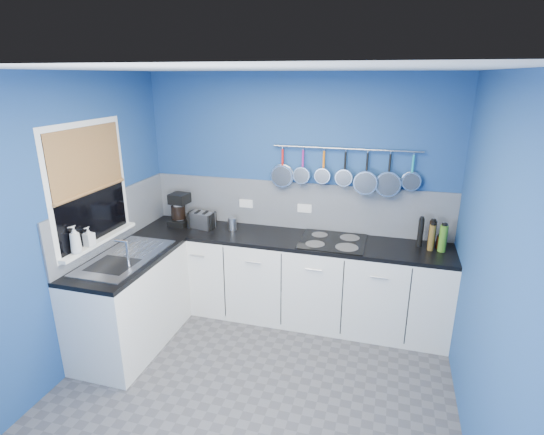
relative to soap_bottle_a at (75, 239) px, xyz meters
The scene contains 40 objects.
floor 1.93m from the soap_bottle_a, ahead, with size 3.20×3.00×0.02m, color #47474C.
ceiling 2.03m from the soap_bottle_a, ahead, with size 3.20×3.00×0.02m, color white.
wall_back 2.16m from the soap_bottle_a, 44.90° to the left, with size 3.20×0.02×2.50m, color navy.
wall_front 2.14m from the soap_bottle_a, 44.34° to the right, with size 3.20×0.02×2.50m, color navy.
wall_left 0.11m from the soap_bottle_a, 169.59° to the left, with size 0.02×3.00×2.50m, color navy.
wall_right 3.14m from the soap_bottle_a, ahead, with size 0.02×3.00×2.50m, color navy.
backsplash_back 2.14m from the soap_bottle_a, 44.48° to the left, with size 3.20×0.02×0.50m, color #9195A0.
backsplash_left 0.62m from the soap_bottle_a, 95.39° to the left, with size 0.02×1.80×0.50m, color #9195A0.
cabinet_run_back 2.09m from the soap_bottle_a, 38.45° to the left, with size 3.20×0.60×0.86m, color silver.
worktop_back 1.97m from the soap_bottle_a, 38.45° to the left, with size 3.20×0.60×0.04m, color black.
cabinet_run_left 0.84m from the soap_bottle_a, 53.84° to the left, with size 0.60×1.20×0.86m, color silver.
worktop_left 0.49m from the soap_bottle_a, 53.84° to the left, with size 0.60×1.20×0.04m, color black.
window_frame 0.50m from the soap_bottle_a, 98.14° to the left, with size 0.01×1.00×1.10m, color white.
window_glass 0.50m from the soap_bottle_a, 97.24° to the left, with size 0.01×0.90×1.00m, color black.
bamboo_blind 0.68m from the soap_bottle_a, 95.81° to the left, with size 0.01×0.90×0.55m, color #A3773A.
window_sill 0.34m from the soap_bottle_a, 93.64° to the left, with size 0.10×0.98×0.03m, color white.
sink_unit 0.47m from the soap_bottle_a, 53.84° to the left, with size 0.50×0.95×0.01m, color silver.
mixer_tap 0.44m from the soap_bottle_a, 19.05° to the left, with size 0.12×0.08×0.26m, color silver, non-canonical shape.
socket_left 1.78m from the soap_bottle_a, 56.66° to the left, with size 0.15×0.01×0.09m, color white.
socket_right 2.21m from the soap_bottle_a, 42.43° to the left, with size 0.15×0.01×0.09m, color white.
pot_rail 2.58m from the soap_bottle_a, 35.81° to the left, with size 0.02×0.02×1.45m, color silver.
soap_bottle_a is the anchor object (origin of this frame).
soap_bottle_b 0.17m from the soap_bottle_a, 90.00° to the left, with size 0.08×0.08×0.17m, color white.
paper_towel 1.29m from the soap_bottle_a, 76.77° to the left, with size 0.11×0.11×0.25m, color white.
coffee_maker 1.29m from the soap_bottle_a, 76.68° to the left, with size 0.20×0.22×0.35m, color black, non-canonical shape.
toaster 1.37m from the soap_bottle_a, 65.60° to the left, with size 0.26×0.15×0.17m, color silver.
canister 1.56m from the soap_bottle_a, 54.32° to the left, with size 0.09×0.09×0.13m, color silver.
hob 2.33m from the soap_bottle_a, 31.29° to the left, with size 0.63×0.56×0.01m, color black.
pan_0 2.05m from the soap_bottle_a, 46.20° to the left, with size 0.23×0.06×0.42m, color silver, non-canonical shape.
pan_1 2.21m from the soap_bottle_a, 42.16° to the left, with size 0.17×0.09×0.36m, color silver, non-canonical shape.
pan_2 2.37m from the soap_bottle_a, 38.66° to the left, with size 0.16×0.09×0.35m, color silver, non-canonical shape.
pan_3 2.53m from the soap_bottle_a, 35.63° to the left, with size 0.17×0.09×0.36m, color silver, non-canonical shape.
pan_4 2.70m from the soap_bottle_a, 32.98° to the left, with size 0.23×0.12×0.42m, color silver, non-canonical shape.
pan_5 2.88m from the soap_bottle_a, 30.67° to the left, with size 0.25×0.08×0.44m, color silver, non-canonical shape.
pan_6 3.07m from the soap_bottle_a, 28.63° to the left, with size 0.18×0.06×0.37m, color silver, non-canonical shape.
condiment_0 3.26m from the soap_bottle_a, 23.96° to the left, with size 0.07×0.07×0.12m, color #4C190C.
condiment_1 3.18m from the soap_bottle_a, 24.46° to the left, with size 0.07×0.07×0.27m, color black.
condiment_2 3.09m from the soap_bottle_a, 25.35° to the left, with size 0.05×0.05×0.28m, color black.
condiment_3 3.24m from the soap_bottle_a, 22.69° to the left, with size 0.07×0.07×0.25m, color #3F721E.
condiment_4 3.15m from the soap_bottle_a, 23.38° to the left, with size 0.06×0.06×0.25m, color brown.
Camera 1 is at (0.93, -2.72, 2.46)m, focal length 28.07 mm.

